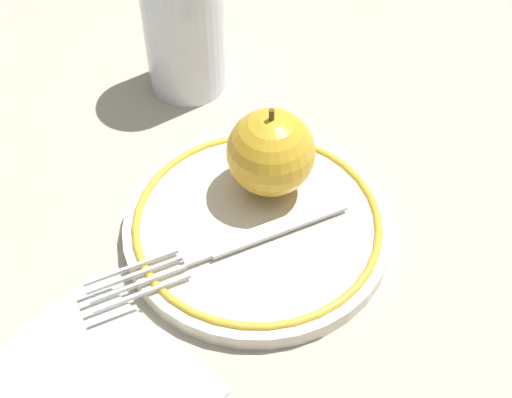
{
  "coord_description": "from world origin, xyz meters",
  "views": [
    {
      "loc": [
        0.29,
        -0.14,
        0.41
      ],
      "look_at": [
        -0.0,
        0.01,
        0.04
      ],
      "focal_mm": 50.0,
      "sensor_mm": 36.0,
      "label": 1
    }
  ],
  "objects": [
    {
      "name": "plate",
      "position": [
        -0.0,
        0.01,
        0.01
      ],
      "size": [
        0.19,
        0.19,
        0.02
      ],
      "color": "silver",
      "rests_on": "ground_plane"
    },
    {
      "name": "ground_plane",
      "position": [
        0.0,
        0.0,
        0.0
      ],
      "size": [
        2.0,
        2.0,
        0.0
      ],
      "primitive_type": "plane",
      "color": "#B5AA98"
    },
    {
      "name": "apple_red_whole",
      "position": [
        -0.03,
        0.03,
        0.05
      ],
      "size": [
        0.06,
        0.06,
        0.07
      ],
      "color": "gold",
      "rests_on": "plate"
    },
    {
      "name": "drinking_glass",
      "position": [
        -0.18,
        0.03,
        0.06
      ],
      "size": [
        0.07,
        0.07,
        0.12
      ],
      "primitive_type": "cylinder",
      "color": "white",
      "rests_on": "ground_plane"
    },
    {
      "name": "fork",
      "position": [
        0.01,
        -0.02,
        0.02
      ],
      "size": [
        0.03,
        0.19,
        0.0
      ],
      "rotation": [
        0.0,
        0.0,
        4.68
      ],
      "color": "silver",
      "rests_on": "plate"
    }
  ]
}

